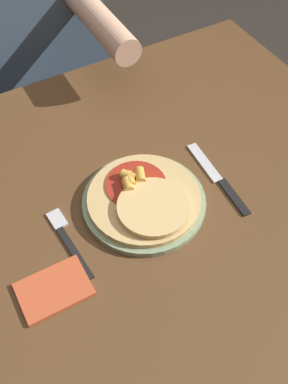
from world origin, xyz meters
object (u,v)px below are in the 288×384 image
object	(u,v)px
dining_table	(142,224)
fork	(67,239)
person_diner	(35,47)
plate	(144,202)
pizza	(145,198)
knife	(218,179)

from	to	relation	value
dining_table	fork	xyz separation A→B (m)	(-0.18, -0.03, 0.11)
dining_table	person_diner	distance (m)	0.69
plate	pizza	bearing A→B (deg)	-93.76
plate	knife	xyz separation A→B (m)	(0.17, -0.02, -0.00)
dining_table	pizza	world-z (taller)	pizza
plate	pizza	world-z (taller)	pizza
dining_table	fork	size ratio (longest dim) A/B	6.32
dining_table	plate	bearing A→B (deg)	-105.62
plate	fork	xyz separation A→B (m)	(-0.17, -0.00, -0.00)
fork	person_diner	bearing A→B (deg)	75.30
knife	person_diner	size ratio (longest dim) A/B	0.19
dining_table	plate	distance (m)	0.12
fork	person_diner	distance (m)	0.74
pizza	person_diner	xyz separation A→B (m)	(0.02, 0.71, -0.08)
knife	person_diner	bearing A→B (deg)	102.04
dining_table	plate	world-z (taller)	plate
fork	knife	xyz separation A→B (m)	(0.34, -0.02, 0.00)
fork	knife	distance (m)	0.34
plate	knife	world-z (taller)	plate
knife	person_diner	xyz separation A→B (m)	(-0.16, 0.73, -0.06)
plate	person_diner	xyz separation A→B (m)	(0.02, 0.71, -0.06)
pizza	dining_table	bearing A→B (deg)	76.01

